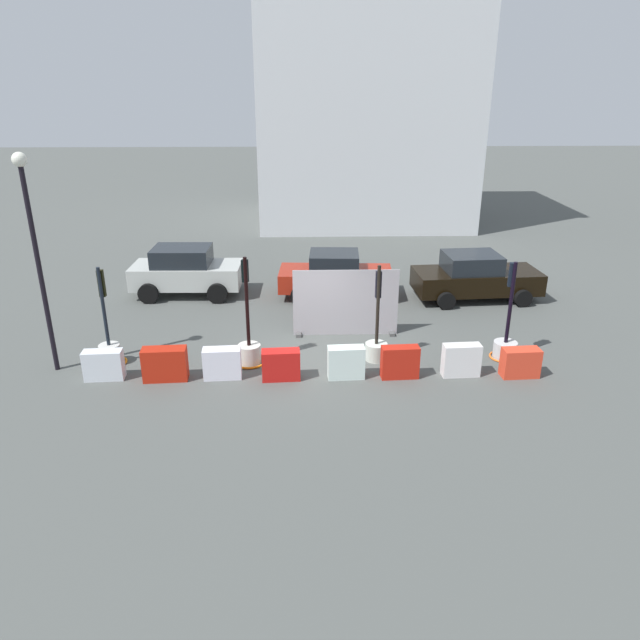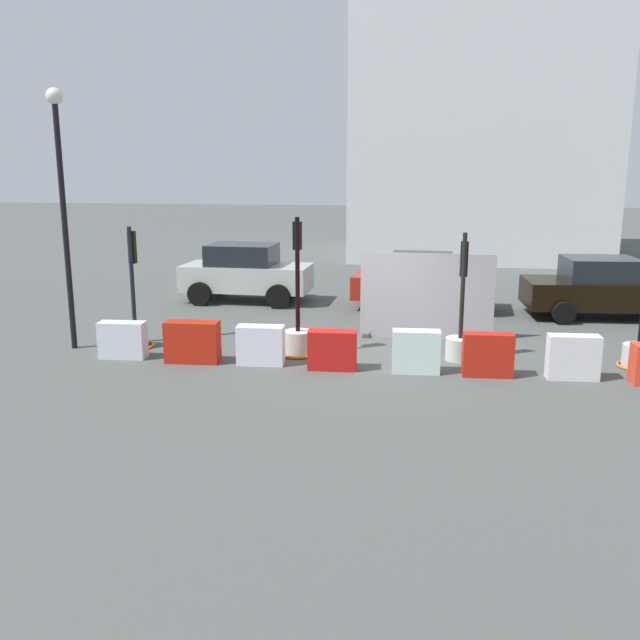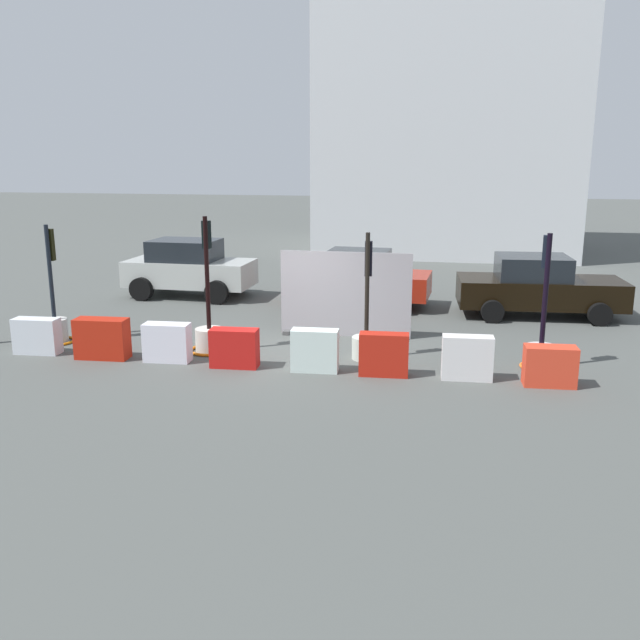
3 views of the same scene
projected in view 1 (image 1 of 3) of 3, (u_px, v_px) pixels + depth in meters
The scene contains 19 objects.
ground_plane at pixel (313, 359), 16.95m from camera, with size 120.00×120.00×0.00m, color #4B4F4C.
traffic_light_0 at pixel (109, 347), 16.49m from camera, with size 0.87×0.87×2.81m.
traffic_light_1 at pixel (249, 347), 16.55m from camera, with size 0.93×0.93×3.07m.
traffic_light_2 at pixel (376, 342), 16.73m from camera, with size 0.63×0.63×2.77m.
traffic_light_3 at pixel (506, 342), 16.85m from camera, with size 0.84×0.84×2.83m.
construction_barrier_0 at pixel (104, 365), 15.66m from camera, with size 1.03×0.45×0.81m.
construction_barrier_1 at pixel (165, 364), 15.61m from camera, with size 1.17×0.52×0.89m.
construction_barrier_2 at pixel (222, 363), 15.72m from camera, with size 1.02×0.48×0.84m.
construction_barrier_3 at pixel (281, 365), 15.65m from camera, with size 1.02×0.48×0.82m.
construction_barrier_4 at pixel (346, 362), 15.72m from camera, with size 0.99×0.44×0.88m.
construction_barrier_5 at pixel (400, 362), 15.73m from camera, with size 1.01×0.42×0.88m.
construction_barrier_6 at pixel (461, 360), 15.84m from camera, with size 1.02×0.43×0.89m.
construction_barrier_7 at pixel (520, 363), 15.81m from camera, with size 1.01×0.50×0.79m.
car_red_compact at pixel (335, 275), 21.63m from camera, with size 4.16×2.33×1.64m.
car_silver_hatchback at pixel (186, 271), 21.77m from camera, with size 3.97×2.20×1.79m.
car_black_sedan at pixel (475, 277), 21.39m from camera, with size 4.55×2.46×1.68m.
building_main_facade at pixel (365, 105), 32.01m from camera, with size 11.60×8.89×12.35m.
street_lamp_post at pixel (33, 236), 14.95m from camera, with size 0.36×0.36×5.78m.
site_fence_panel at pixel (346, 304), 18.23m from camera, with size 3.23×0.50×2.09m.
Camera 1 is at (-0.21, -15.32, 7.33)m, focal length 33.42 mm.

